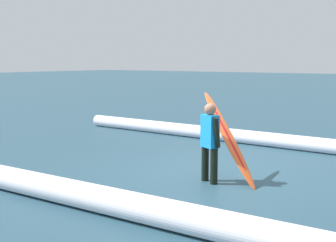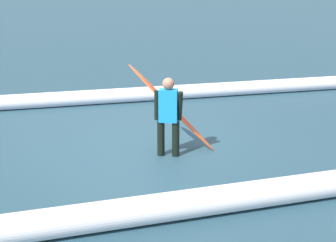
# 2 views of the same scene
# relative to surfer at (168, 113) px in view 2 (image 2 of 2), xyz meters

# --- Properties ---
(ground_plane) EXTENTS (139.44, 139.44, 0.00)m
(ground_plane) POSITION_rel_surfer_xyz_m (0.46, -0.74, -0.83)
(ground_plane) COLOR #284858
(surfer) EXTENTS (0.49, 0.33, 1.50)m
(surfer) POSITION_rel_surfer_xyz_m (0.00, 0.00, 0.00)
(surfer) COLOR black
(surfer) RESTS_ON ground_plane
(surfboard) EXTENTS (1.65, 0.99, 1.66)m
(surfboard) POSITION_rel_surfer_xyz_m (-0.17, -0.40, -0.02)
(surfboard) COLOR #E55926
(surfboard) RESTS_ON ground_plane
(wave_crest_foreground) EXTENTS (15.22, 0.50, 0.38)m
(wave_crest_foreground) POSITION_rel_surfer_xyz_m (-0.56, -4.00, -0.65)
(wave_crest_foreground) COLOR white
(wave_crest_foreground) RESTS_ON ground_plane
(wave_crest_midground) EXTENTS (19.29, 1.34, 0.41)m
(wave_crest_midground) POSITION_rel_surfer_xyz_m (2.31, 2.53, -0.63)
(wave_crest_midground) COLOR white
(wave_crest_midground) RESTS_ON ground_plane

